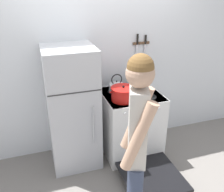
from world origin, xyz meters
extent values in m
plane|color=slate|center=(0.00, 0.00, 0.00)|extent=(14.00, 14.00, 0.00)
cube|color=silver|center=(0.00, 0.03, 1.27)|extent=(10.00, 0.06, 2.55)
cube|color=#B7BABF|center=(-0.47, -0.30, 0.78)|extent=(0.61, 0.61, 1.56)
cube|color=#2D2D2D|center=(-0.47, -0.61, 1.12)|extent=(0.59, 0.01, 0.01)
cylinder|color=#B2B5BA|center=(-0.29, -0.63, 0.69)|extent=(0.02, 0.02, 0.50)
cube|color=white|center=(0.30, -0.35, 0.45)|extent=(0.74, 0.70, 0.89)
cube|color=black|center=(0.30, -0.35, 0.88)|extent=(0.73, 0.68, 0.02)
cube|color=black|center=(0.30, -0.67, 0.44)|extent=(0.64, 0.05, 0.67)
cylinder|color=black|center=(0.13, -0.49, 0.89)|extent=(0.22, 0.22, 0.01)
cylinder|color=black|center=(0.47, -0.49, 0.89)|extent=(0.22, 0.22, 0.01)
cylinder|color=black|center=(0.13, -0.21, 0.89)|extent=(0.22, 0.22, 0.01)
cylinder|color=black|center=(0.47, -0.21, 0.89)|extent=(0.22, 0.22, 0.01)
cylinder|color=silver|center=(0.08, -0.71, 0.82)|extent=(0.04, 0.02, 0.04)
cylinder|color=silver|center=(0.23, -0.71, 0.82)|extent=(0.04, 0.02, 0.04)
cylinder|color=silver|center=(0.37, -0.71, 0.82)|extent=(0.04, 0.02, 0.04)
cylinder|color=silver|center=(0.52, -0.71, 0.82)|extent=(0.04, 0.02, 0.04)
cube|color=black|center=(0.30, -1.05, 0.12)|extent=(0.68, 0.71, 0.04)
cube|color=#99999E|center=(0.30, -0.44, 0.40)|extent=(0.60, 0.38, 0.01)
cylinder|color=red|center=(0.13, -0.49, 0.96)|extent=(0.29, 0.29, 0.15)
cylinder|color=red|center=(0.13, -0.49, 1.05)|extent=(0.31, 0.31, 0.02)
sphere|color=black|center=(0.13, -0.49, 1.07)|extent=(0.03, 0.03, 0.03)
cylinder|color=red|center=(-0.03, -0.49, 1.02)|extent=(0.03, 0.02, 0.02)
cylinder|color=red|center=(0.29, -0.49, 1.02)|extent=(0.03, 0.02, 0.02)
cylinder|color=silver|center=(0.14, -0.21, 0.94)|extent=(0.20, 0.20, 0.11)
cone|color=silver|center=(0.14, -0.21, 1.01)|extent=(0.19, 0.19, 0.03)
sphere|color=black|center=(0.14, -0.21, 1.03)|extent=(0.02, 0.02, 0.02)
cone|color=silver|center=(0.24, -0.21, 0.95)|extent=(0.11, 0.03, 0.09)
torus|color=black|center=(0.14, -0.21, 1.06)|extent=(0.15, 0.01, 0.15)
cylinder|color=#B7BABF|center=(0.49, -0.20, 0.94)|extent=(0.11, 0.11, 0.10)
cylinder|color=#9E7547|center=(0.48, -0.17, 0.99)|extent=(0.02, 0.02, 0.17)
cylinder|color=#232326|center=(0.50, -0.20, 1.03)|extent=(0.05, 0.03, 0.24)
cylinder|color=#B2B5BA|center=(0.51, -0.18, 1.03)|extent=(0.03, 0.02, 0.23)
cylinder|color=#4C4C51|center=(0.49, -0.20, 1.01)|extent=(0.03, 0.04, 0.20)
cylinder|color=#38425B|center=(-0.13, -1.50, 0.44)|extent=(0.13, 0.13, 0.87)
cube|color=beige|center=(-0.16, -1.58, 1.20)|extent=(0.21, 0.28, 0.65)
cylinder|color=tan|center=(-0.21, -1.71, 1.20)|extent=(0.28, 0.17, 0.58)
cylinder|color=tan|center=(-0.12, -1.46, 1.20)|extent=(0.28, 0.17, 0.58)
sphere|color=tan|center=(-0.16, -1.58, 1.63)|extent=(0.21, 0.21, 0.21)
sphere|color=brown|center=(-0.16, -1.58, 1.68)|extent=(0.19, 0.19, 0.19)
cube|color=brown|center=(0.56, -0.01, 1.47)|extent=(0.24, 0.02, 0.03)
cube|color=silver|center=(0.50, -0.02, 1.37)|extent=(0.03, 0.00, 0.20)
cube|color=black|center=(0.50, -0.02, 1.53)|extent=(0.02, 0.02, 0.13)
cube|color=silver|center=(0.62, -0.02, 1.39)|extent=(0.03, 0.00, 0.16)
cube|color=black|center=(0.62, -0.02, 1.52)|extent=(0.02, 0.02, 0.11)
camera|label=1|loc=(-0.87, -3.09, 2.21)|focal=40.00mm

